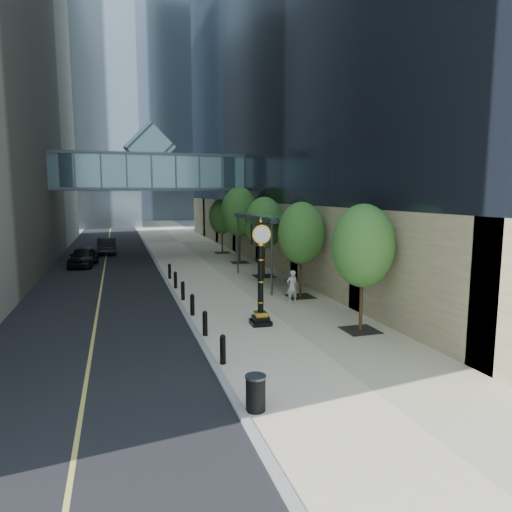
# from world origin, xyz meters

# --- Properties ---
(ground) EXTENTS (320.00, 320.00, 0.00)m
(ground) POSITION_xyz_m (0.00, 0.00, 0.00)
(ground) COLOR gray
(ground) RESTS_ON ground
(road) EXTENTS (8.00, 180.00, 0.02)m
(road) POSITION_xyz_m (-7.00, 40.00, 0.01)
(road) COLOR black
(road) RESTS_ON ground
(sidewalk) EXTENTS (8.00, 180.00, 0.06)m
(sidewalk) POSITION_xyz_m (1.00, 40.00, 0.03)
(sidewalk) COLOR beige
(sidewalk) RESTS_ON ground
(curb) EXTENTS (0.25, 180.00, 0.07)m
(curb) POSITION_xyz_m (-3.00, 40.00, 0.04)
(curb) COLOR gray
(curb) RESTS_ON ground
(distant_tower_b) EXTENTS (26.00, 24.00, 90.00)m
(distant_tower_b) POSITION_xyz_m (9.00, 95.00, 45.00)
(distant_tower_b) COLOR #A2BCCB
(distant_tower_b) RESTS_ON ground
(distant_tower_c) EXTENTS (22.00, 22.00, 65.00)m
(distant_tower_c) POSITION_xyz_m (-6.00, 120.00, 32.50)
(distant_tower_c) COLOR #A2BCCB
(distant_tower_c) RESTS_ON ground
(skywalk) EXTENTS (17.00, 4.20, 5.80)m
(skywalk) POSITION_xyz_m (-3.00, 28.00, 7.71)
(skywalk) COLOR #43616B
(skywalk) RESTS_ON ground
(entrance_canopy) EXTENTS (3.00, 8.00, 4.38)m
(entrance_canopy) POSITION_xyz_m (3.48, 14.00, 4.19)
(entrance_canopy) COLOR #383F44
(entrance_canopy) RESTS_ON ground
(bollard_row) EXTENTS (0.20, 16.20, 0.90)m
(bollard_row) POSITION_xyz_m (-2.70, 9.00, 0.51)
(bollard_row) COLOR black
(bollard_row) RESTS_ON sidewalk
(street_trees) EXTENTS (3.00, 28.52, 6.16)m
(street_trees) POSITION_xyz_m (3.60, 16.58, 3.78)
(street_trees) COLOR black
(street_trees) RESTS_ON sidewalk
(street_clock) EXTENTS (0.89, 0.89, 4.56)m
(street_clock) POSITION_xyz_m (-0.11, 5.01, 2.04)
(street_clock) COLOR black
(street_clock) RESTS_ON sidewalk
(trash_bin) EXTENTS (0.63, 0.63, 0.90)m
(trash_bin) POSITION_xyz_m (-2.61, -2.47, 0.51)
(trash_bin) COLOR black
(trash_bin) RESTS_ON sidewalk
(pedestrian) EXTENTS (0.66, 0.47, 1.71)m
(pedestrian) POSITION_xyz_m (2.66, 8.37, 0.91)
(pedestrian) COLOR beige
(pedestrian) RESTS_ON sidewalk
(car_near) EXTENTS (2.34, 4.67, 1.53)m
(car_near) POSITION_xyz_m (-8.57, 24.51, 0.78)
(car_near) COLOR black
(car_near) RESTS_ON road
(car_far) EXTENTS (1.63, 4.66, 1.53)m
(car_far) POSITION_xyz_m (-6.93, 31.92, 0.79)
(car_far) COLOR black
(car_far) RESTS_ON road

